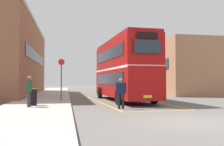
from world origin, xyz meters
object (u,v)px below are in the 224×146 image
Objects in this scene: double_decker_bus at (123,69)px; litter_bin at (33,97)px; single_deck_bus at (123,80)px; pedestrian_waiting_near at (29,89)px; bus_stop_sign at (61,76)px; pedestrian_boarding at (121,91)px.

double_decker_bus is 10.77× the size of litter_bin.
single_deck_bus is 26.72m from pedestrian_waiting_near.
double_decker_bus is at bearing -102.59° from single_deck_bus.
pedestrian_waiting_near is 0.57× the size of bus_stop_sign.
litter_bin is at bearing 164.43° from pedestrian_boarding.
pedestrian_boarding is at bearing -5.55° from pedestrian_waiting_near.
single_deck_bus reaches higher than pedestrian_waiting_near.
pedestrian_boarding reaches higher than litter_bin.
double_decker_bus is at bearing 76.28° from pedestrian_boarding.
pedestrian_waiting_near is 1.73× the size of litter_bin.
pedestrian_boarding is (-1.39, -5.68, -1.52)m from double_decker_bus.
litter_bin is at bearing -145.77° from double_decker_bus.
pedestrian_boarding is at bearing -103.72° from double_decker_bus.
double_decker_bus reaches higher than litter_bin.
single_deck_bus is 4.92× the size of pedestrian_boarding.
double_decker_bus is 7.88m from litter_bin.
litter_bin is 3.58m from bus_stop_sign.
litter_bin is at bearing -114.27° from single_deck_bus.
double_decker_bus is 3.54× the size of bus_stop_sign.
pedestrian_boarding is at bearing -102.85° from single_deck_bus.
single_deck_bus is at bearing 77.41° from double_decker_bus.
pedestrian_waiting_near is 1.02m from litter_bin.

